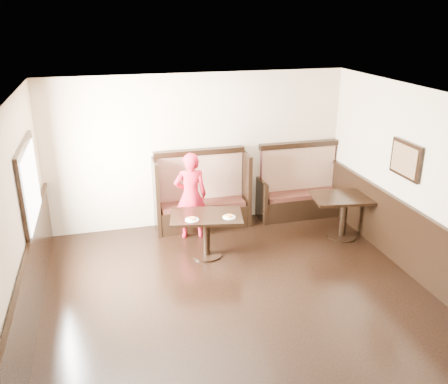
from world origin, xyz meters
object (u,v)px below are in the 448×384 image
object	(u,v)px
booth_main	(202,199)
table_neighbor	(344,207)
child	(191,196)
table_main	(206,225)
booth_neighbor	(299,192)

from	to	relation	value
booth_main	table_neighbor	world-z (taller)	booth_main
booth_main	child	xyz separation A→B (m)	(-0.28, -0.44, 0.26)
booth_main	table_main	distance (m)	1.21
table_main	child	distance (m)	0.80
child	table_neighbor	bearing A→B (deg)	169.65
booth_neighbor	child	xyz separation A→B (m)	(-2.23, -0.43, 0.30)
table_main	booth_neighbor	bearing A→B (deg)	40.43
booth_main	child	distance (m)	0.58
booth_neighbor	table_neighbor	distance (m)	1.19
booth_neighbor	table_main	size ratio (longest dim) A/B	1.31
table_neighbor	child	bearing A→B (deg)	174.11
table_main	child	bearing A→B (deg)	108.93
booth_main	table_main	size ratio (longest dim) A/B	1.39
booth_main	child	size ratio (longest dim) A/B	1.12
booth_main	table_neighbor	xyz separation A→B (m)	(2.32, -1.13, 0.06)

